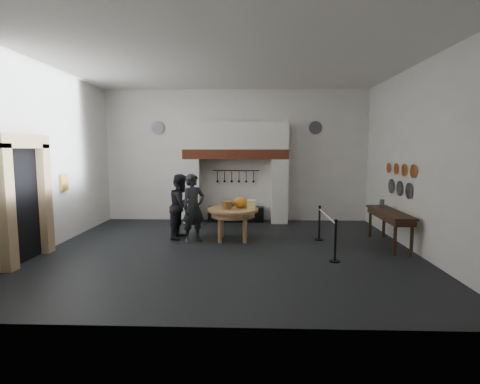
{
  "coord_description": "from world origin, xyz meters",
  "views": [
    {
      "loc": [
        0.59,
        -8.96,
        2.48
      ],
      "look_at": [
        0.24,
        0.87,
        1.35
      ],
      "focal_mm": 28.0,
      "sensor_mm": 36.0,
      "label": 1
    }
  ],
  "objects_px": {
    "barrier_post_near": "(335,242)",
    "barrier_post_far": "(319,224)",
    "side_table": "(390,212)",
    "visitor_far": "(181,206)",
    "work_table": "(233,210)",
    "iron_range": "(236,214)",
    "visitor_near": "(193,208)"
  },
  "relations": [
    {
      "from": "iron_range",
      "to": "work_table",
      "type": "xyz_separation_m",
      "value": [
        0.04,
        -2.65,
        0.59
      ]
    },
    {
      "from": "iron_range",
      "to": "barrier_post_far",
      "type": "relative_size",
      "value": 2.11
    },
    {
      "from": "work_table",
      "to": "visitor_far",
      "type": "distance_m",
      "value": 1.47
    },
    {
      "from": "visitor_far",
      "to": "barrier_post_far",
      "type": "distance_m",
      "value": 3.84
    },
    {
      "from": "visitor_far",
      "to": "barrier_post_far",
      "type": "xyz_separation_m",
      "value": [
        3.82,
        -0.13,
        -0.45
      ]
    },
    {
      "from": "barrier_post_near",
      "to": "barrier_post_far",
      "type": "height_order",
      "value": "same"
    },
    {
      "from": "visitor_far",
      "to": "barrier_post_near",
      "type": "height_order",
      "value": "visitor_far"
    },
    {
      "from": "visitor_far",
      "to": "barrier_post_near",
      "type": "xyz_separation_m",
      "value": [
        3.82,
        -2.13,
        -0.45
      ]
    },
    {
      "from": "iron_range",
      "to": "work_table",
      "type": "bearing_deg",
      "value": -89.06
    },
    {
      "from": "work_table",
      "to": "side_table",
      "type": "xyz_separation_m",
      "value": [
        4.06,
        -0.44,
        0.03
      ]
    },
    {
      "from": "visitor_near",
      "to": "barrier_post_far",
      "type": "distance_m",
      "value": 3.46
    },
    {
      "from": "barrier_post_far",
      "to": "iron_range",
      "type": "bearing_deg",
      "value": 133.16
    },
    {
      "from": "iron_range",
      "to": "visitor_far",
      "type": "xyz_separation_m",
      "value": [
        -1.41,
        -2.44,
        0.65
      ]
    },
    {
      "from": "iron_range",
      "to": "side_table",
      "type": "relative_size",
      "value": 0.86
    },
    {
      "from": "visitor_near",
      "to": "visitor_far",
      "type": "height_order",
      "value": "visitor_near"
    },
    {
      "from": "barrier_post_near",
      "to": "iron_range",
      "type": "bearing_deg",
      "value": 117.79
    },
    {
      "from": "iron_range",
      "to": "work_table",
      "type": "height_order",
      "value": "work_table"
    },
    {
      "from": "side_table",
      "to": "barrier_post_near",
      "type": "height_order",
      "value": "same"
    },
    {
      "from": "work_table",
      "to": "side_table",
      "type": "distance_m",
      "value": 4.08
    },
    {
      "from": "visitor_far",
      "to": "barrier_post_far",
      "type": "bearing_deg",
      "value": -83.32
    },
    {
      "from": "visitor_near",
      "to": "barrier_post_far",
      "type": "bearing_deg",
      "value": -34.98
    },
    {
      "from": "work_table",
      "to": "barrier_post_near",
      "type": "height_order",
      "value": "barrier_post_near"
    },
    {
      "from": "visitor_far",
      "to": "side_table",
      "type": "bearing_deg",
      "value": -88.1
    },
    {
      "from": "work_table",
      "to": "visitor_far",
      "type": "xyz_separation_m",
      "value": [
        -1.45,
        0.21,
        0.06
      ]
    },
    {
      "from": "barrier_post_near",
      "to": "barrier_post_far",
      "type": "distance_m",
      "value": 2.0
    },
    {
      "from": "side_table",
      "to": "barrier_post_near",
      "type": "distance_m",
      "value": 2.29
    },
    {
      "from": "barrier_post_near",
      "to": "barrier_post_far",
      "type": "relative_size",
      "value": 1.0
    },
    {
      "from": "visitor_far",
      "to": "barrier_post_far",
      "type": "relative_size",
      "value": 2.0
    },
    {
      "from": "iron_range",
      "to": "work_table",
      "type": "distance_m",
      "value": 2.71
    },
    {
      "from": "visitor_far",
      "to": "visitor_near",
      "type": "bearing_deg",
      "value": -126.39
    },
    {
      "from": "iron_range",
      "to": "work_table",
      "type": "relative_size",
      "value": 1.37
    },
    {
      "from": "work_table",
      "to": "barrier_post_near",
      "type": "relative_size",
      "value": 1.55
    }
  ]
}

